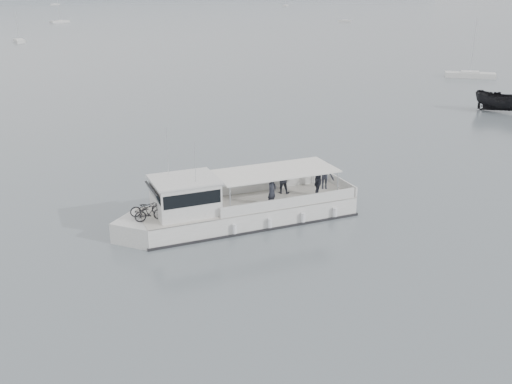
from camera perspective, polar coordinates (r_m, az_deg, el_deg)
ground at (r=31.97m, az=10.08°, el=-2.75°), size 1400.00×1400.00×0.00m
tour_boat at (r=30.56m, az=-2.78°, el=-1.67°), size 13.44×6.03×5.63m
dark_motorboat at (r=63.69m, az=23.55°, el=8.32°), size 4.00×6.13×2.22m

